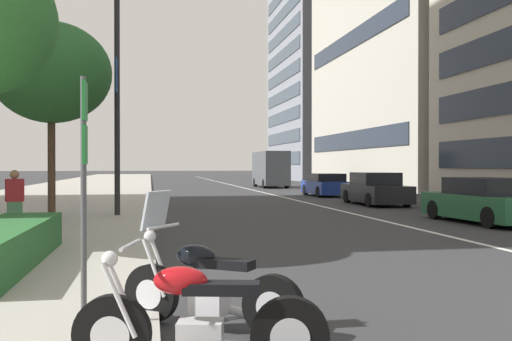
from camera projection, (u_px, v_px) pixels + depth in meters
The scene contains 14 objects.
sidewalk_right_plaza at pixel (63, 195), 32.99m from camera, with size 160.00×9.94×0.15m, color #A39E93.
lane_centre_stripe at pixel (258, 191), 40.11m from camera, with size 110.00×0.16×0.01m, color silver.
motorcycle_mid_row at pixel (198, 324), 4.89m from camera, with size 0.73×2.15×1.11m.
motorcycle_under_tarp at pixel (206, 288), 6.22m from camera, with size 1.32×1.83×1.49m.
car_far_down_avenue at pixel (484, 202), 17.83m from camera, with size 4.55×1.99×1.40m.
car_following_behind at pixel (375, 190), 26.20m from camera, with size 4.65×1.96×1.46m.
car_lead_in_lane at pixel (326, 185), 33.72m from camera, with size 4.27×1.89×1.31m.
delivery_van_ahead at pixel (270, 168), 47.12m from camera, with size 5.93×2.05×2.91m.
parking_sign_by_curb at pixel (84, 169), 5.93m from camera, with size 0.32×0.06×2.53m.
street_lamp_with_banners at pixel (129, 61), 19.02m from camera, with size 1.26×2.62×8.48m.
clipped_hedge_bed at pixel (2, 246), 9.31m from camera, with size 5.23×1.10×0.66m, color #28602D.
street_tree_by_lamp_post at pixel (51, 73), 17.05m from camera, with size 3.50×3.50×5.85m.
pedestrian_on_plaza at pixel (15, 202), 13.60m from camera, with size 0.37×0.46×1.52m.
office_tower_near_left at pixel (343, 50), 74.84m from camera, with size 19.43×16.10×33.49m.
Camera 1 is at (-4.42, 7.34, 1.77)m, focal length 40.66 mm.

